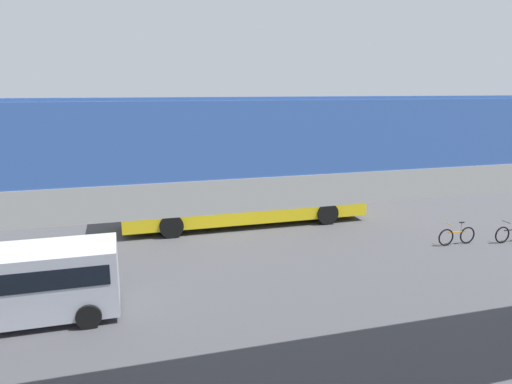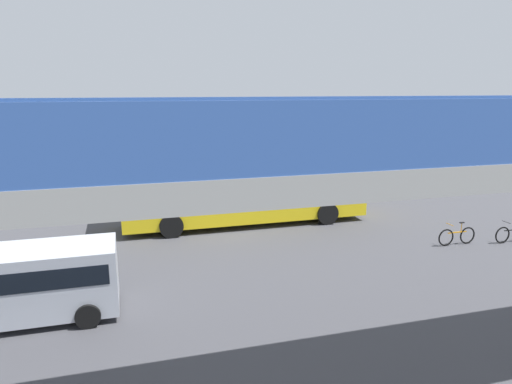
% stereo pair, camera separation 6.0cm
% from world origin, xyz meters
% --- Properties ---
extents(ground, '(80.00, 80.00, 0.00)m').
position_xyz_m(ground, '(0.00, 0.00, 0.00)').
color(ground, '#424247').
extents(city_bus, '(11.54, 2.85, 3.15)m').
position_xyz_m(city_bus, '(-1.31, -0.71, 1.88)').
color(city_bus, yellow).
rests_on(city_bus, ground).
extents(parked_van, '(4.80, 2.17, 2.05)m').
position_xyz_m(parked_van, '(6.98, 6.89, 1.18)').
color(parked_van, '#B7BCC6').
rests_on(parked_van, ground).
extents(bicycle_black, '(1.77, 0.44, 0.96)m').
position_xyz_m(bicycle_black, '(-11.37, 5.20, 0.37)').
color(bicycle_black, black).
rests_on(bicycle_black, ground).
extents(bicycle_orange, '(1.77, 0.44, 0.96)m').
position_xyz_m(bicycle_orange, '(-8.89, 4.82, 0.37)').
color(bicycle_orange, black).
rests_on(bicycle_orange, ground).
extents(pedestrian, '(0.38, 0.38, 1.79)m').
position_xyz_m(pedestrian, '(-0.38, -3.07, 0.89)').
color(pedestrian, '#2D2D38').
rests_on(pedestrian, ground).
extents(traffic_sign, '(0.08, 0.60, 2.80)m').
position_xyz_m(traffic_sign, '(3.76, -3.79, 1.89)').
color(traffic_sign, slate).
rests_on(traffic_sign, ground).
extents(lane_dash_leftmost, '(2.00, 0.20, 0.01)m').
position_xyz_m(lane_dash_leftmost, '(-4.00, -3.15, 0.00)').
color(lane_dash_leftmost, silver).
rests_on(lane_dash_leftmost, ground).
extents(lane_dash_left, '(2.00, 0.20, 0.01)m').
position_xyz_m(lane_dash_left, '(0.00, -3.15, 0.00)').
color(lane_dash_left, silver).
rests_on(lane_dash_left, ground).
extents(lane_dash_centre, '(2.00, 0.20, 0.01)m').
position_xyz_m(lane_dash_centre, '(4.00, -3.15, 0.00)').
color(lane_dash_centre, silver).
rests_on(lane_dash_centre, ground).
extents(pedestrian_overpass, '(27.83, 2.60, 6.21)m').
position_xyz_m(pedestrian_overpass, '(0.00, 12.64, 4.54)').
color(pedestrian_overpass, '#9E9E99').
rests_on(pedestrian_overpass, ground).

